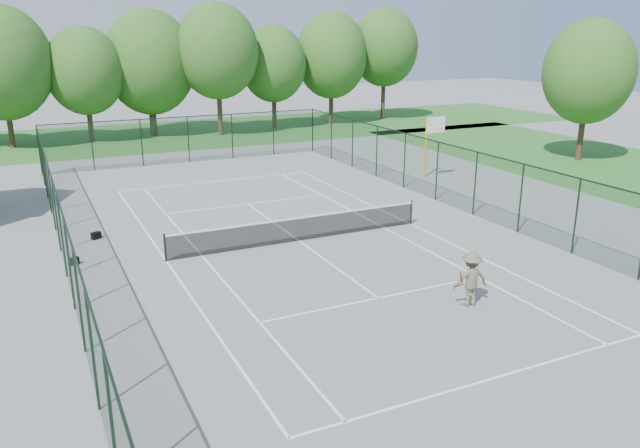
{
  "coord_description": "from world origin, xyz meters",
  "views": [
    {
      "loc": [
        -9.8,
        -22.41,
        8.34
      ],
      "look_at": [
        0.0,
        -2.0,
        1.3
      ],
      "focal_mm": 35.0,
      "sensor_mm": 36.0,
      "label": 1
    }
  ],
  "objects_px": {
    "tennis_player": "(471,279)",
    "tennis_net": "(299,228)",
    "sports_bag_a": "(74,261)",
    "basketball_goal": "(431,135)"
  },
  "relations": [
    {
      "from": "tennis_player",
      "to": "sports_bag_a",
      "type": "bearing_deg",
      "value": 139.94
    },
    {
      "from": "basketball_goal",
      "to": "sports_bag_a",
      "type": "xyz_separation_m",
      "value": [
        -20.23,
        -6.06,
        -2.43
      ]
    },
    {
      "from": "tennis_player",
      "to": "tennis_net",
      "type": "bearing_deg",
      "value": 106.06
    },
    {
      "from": "basketball_goal",
      "to": "sports_bag_a",
      "type": "height_order",
      "value": "basketball_goal"
    },
    {
      "from": "sports_bag_a",
      "to": "tennis_player",
      "type": "relative_size",
      "value": 0.19
    },
    {
      "from": "tennis_net",
      "to": "sports_bag_a",
      "type": "bearing_deg",
      "value": 172.46
    },
    {
      "from": "tennis_net",
      "to": "sports_bag_a",
      "type": "relative_size",
      "value": 32.1
    },
    {
      "from": "tennis_net",
      "to": "basketball_goal",
      "type": "relative_size",
      "value": 3.04
    },
    {
      "from": "basketball_goal",
      "to": "sports_bag_a",
      "type": "distance_m",
      "value": 21.26
    },
    {
      "from": "tennis_player",
      "to": "basketball_goal",
      "type": "bearing_deg",
      "value": 58.85
    }
  ]
}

